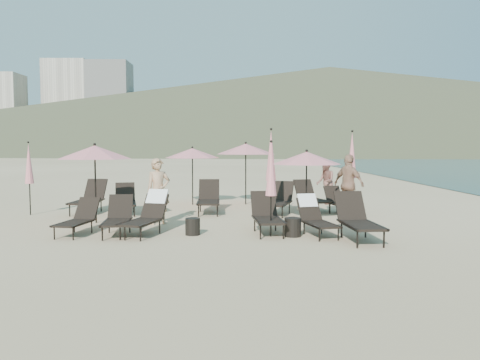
{
  "coord_description": "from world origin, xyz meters",
  "views": [
    {
      "loc": [
        -0.55,
        -11.15,
        2.12
      ],
      "look_at": [
        -0.49,
        3.5,
        1.1
      ],
      "focal_mm": 35.0,
      "sensor_mm": 36.0,
      "label": 1
    }
  ],
  "objects_px": {
    "lounger_6": "(89,198)",
    "umbrella_closed_2": "(29,164)",
    "umbrella_open_1": "(307,158)",
    "umbrella_closed_0": "(271,170)",
    "lounger_3": "(267,215)",
    "beachgoer_b": "(325,182)",
    "lounger_9": "(279,199)",
    "umbrella_open_0": "(95,152)",
    "beachgoer_a": "(158,191)",
    "umbrella_closed_1": "(352,156)",
    "lounger_2": "(147,214)",
    "lounger_7": "(125,200)",
    "umbrella_closed_3": "(271,156)",
    "lounger_1": "(118,217)",
    "side_table_1": "(293,227)",
    "umbrella_open_2": "(192,153)",
    "side_table_0": "(193,226)",
    "lounger_5": "(358,219)",
    "lounger_4": "(315,216)",
    "lounger_8": "(209,198)",
    "umbrella_open_3": "(246,149)",
    "lounger_0": "(78,218)",
    "beachgoer_c": "(349,184)",
    "lounger_10": "(311,197)",
    "lounger_11": "(339,201)"
  },
  "relations": [
    {
      "from": "beachgoer_b",
      "to": "lounger_9",
      "type": "bearing_deg",
      "value": -36.55
    },
    {
      "from": "lounger_10",
      "to": "lounger_5",
      "type": "bearing_deg",
      "value": -103.23
    },
    {
      "from": "lounger_7",
      "to": "beachgoer_c",
      "type": "height_order",
      "value": "beachgoer_c"
    },
    {
      "from": "lounger_9",
      "to": "umbrella_open_3",
      "type": "height_order",
      "value": "umbrella_open_3"
    },
    {
      "from": "umbrella_open_1",
      "to": "lounger_10",
      "type": "bearing_deg",
      "value": 78.25
    },
    {
      "from": "umbrella_open_1",
      "to": "beachgoer_a",
      "type": "height_order",
      "value": "umbrella_open_1"
    },
    {
      "from": "lounger_4",
      "to": "side_table_1",
      "type": "xyz_separation_m",
      "value": [
        -0.56,
        -0.18,
        -0.23
      ]
    },
    {
      "from": "lounger_3",
      "to": "umbrella_closed_0",
      "type": "distance_m",
      "value": 1.23
    },
    {
      "from": "side_table_1",
      "to": "beachgoer_a",
      "type": "height_order",
      "value": "beachgoer_a"
    },
    {
      "from": "lounger_3",
      "to": "umbrella_closed_0",
      "type": "bearing_deg",
      "value": -86.82
    },
    {
      "from": "lounger_5",
      "to": "umbrella_open_2",
      "type": "height_order",
      "value": "umbrella_open_2"
    },
    {
      "from": "umbrella_closed_0",
      "to": "side_table_0",
      "type": "bearing_deg",
      "value": 173.45
    },
    {
      "from": "lounger_4",
      "to": "umbrella_closed_0",
      "type": "xyz_separation_m",
      "value": [
        -1.09,
        -0.2,
        1.14
      ]
    },
    {
      "from": "lounger_3",
      "to": "lounger_8",
      "type": "distance_m",
      "value": 3.94
    },
    {
      "from": "lounger_11",
      "to": "lounger_0",
      "type": "bearing_deg",
      "value": -164.67
    },
    {
      "from": "umbrella_open_2",
      "to": "side_table_0",
      "type": "bearing_deg",
      "value": -84.49
    },
    {
      "from": "lounger_9",
      "to": "umbrella_open_3",
      "type": "distance_m",
      "value": 3.22
    },
    {
      "from": "lounger_2",
      "to": "lounger_7",
      "type": "height_order",
      "value": "lounger_2"
    },
    {
      "from": "lounger_0",
      "to": "beachgoer_b",
      "type": "xyz_separation_m",
      "value": [
        7.18,
        6.11,
        0.44
      ]
    },
    {
      "from": "umbrella_closed_3",
      "to": "side_table_1",
      "type": "height_order",
      "value": "umbrella_closed_3"
    },
    {
      "from": "lounger_7",
      "to": "umbrella_closed_3",
      "type": "xyz_separation_m",
      "value": [
        4.58,
        -1.14,
        1.43
      ]
    },
    {
      "from": "lounger_9",
      "to": "umbrella_closed_1",
      "type": "relative_size",
      "value": 0.7
    },
    {
      "from": "lounger_1",
      "to": "side_table_1",
      "type": "relative_size",
      "value": 3.71
    },
    {
      "from": "umbrella_open_2",
      "to": "side_table_0",
      "type": "distance_m",
      "value": 6.3
    },
    {
      "from": "lounger_0",
      "to": "umbrella_closed_0",
      "type": "xyz_separation_m",
      "value": [
        4.68,
        -0.3,
        1.2
      ]
    },
    {
      "from": "beachgoer_a",
      "to": "lounger_8",
      "type": "bearing_deg",
      "value": 33.58
    },
    {
      "from": "lounger_0",
      "to": "lounger_1",
      "type": "relative_size",
      "value": 0.93
    },
    {
      "from": "lounger_3",
      "to": "lounger_6",
      "type": "bearing_deg",
      "value": 141.53
    },
    {
      "from": "lounger_10",
      "to": "umbrella_closed_3",
      "type": "bearing_deg",
      "value": -145.37
    },
    {
      "from": "lounger_1",
      "to": "umbrella_closed_0",
      "type": "relative_size",
      "value": 0.72
    },
    {
      "from": "lounger_5",
      "to": "beachgoer_c",
      "type": "distance_m",
      "value": 4.3
    },
    {
      "from": "lounger_0",
      "to": "umbrella_closed_1",
      "type": "xyz_separation_m",
      "value": [
        7.55,
        3.61,
        1.46
      ]
    },
    {
      "from": "lounger_3",
      "to": "lounger_8",
      "type": "relative_size",
      "value": 0.96
    },
    {
      "from": "lounger_0",
      "to": "umbrella_open_1",
      "type": "relative_size",
      "value": 0.75
    },
    {
      "from": "lounger_7",
      "to": "umbrella_open_0",
      "type": "distance_m",
      "value": 2.4
    },
    {
      "from": "umbrella_open_0",
      "to": "beachgoer_a",
      "type": "relative_size",
      "value": 1.23
    },
    {
      "from": "umbrella_open_1",
      "to": "umbrella_closed_0",
      "type": "xyz_separation_m",
      "value": [
        -1.11,
        -1.87,
        -0.23
      ]
    },
    {
      "from": "lounger_1",
      "to": "umbrella_closed_1",
      "type": "height_order",
      "value": "umbrella_closed_1"
    },
    {
      "from": "umbrella_open_3",
      "to": "lounger_9",
      "type": "bearing_deg",
      "value": -68.64
    },
    {
      "from": "side_table_1",
      "to": "lounger_7",
      "type": "bearing_deg",
      "value": 142.03
    },
    {
      "from": "lounger_1",
      "to": "umbrella_closed_0",
      "type": "height_order",
      "value": "umbrella_closed_0"
    },
    {
      "from": "umbrella_closed_1",
      "to": "lounger_2",
      "type": "bearing_deg",
      "value": -148.7
    },
    {
      "from": "lounger_4",
      "to": "umbrella_open_2",
      "type": "xyz_separation_m",
      "value": [
        -3.56,
        6.06,
        1.46
      ]
    },
    {
      "from": "umbrella_open_0",
      "to": "side_table_0",
      "type": "bearing_deg",
      "value": -32.49
    },
    {
      "from": "lounger_6",
      "to": "lounger_8",
      "type": "xyz_separation_m",
      "value": [
        3.89,
        -0.08,
        -0.0
      ]
    },
    {
      "from": "umbrella_closed_0",
      "to": "umbrella_closed_2",
      "type": "height_order",
      "value": "umbrella_closed_2"
    },
    {
      "from": "lounger_6",
      "to": "umbrella_closed_2",
      "type": "relative_size",
      "value": 0.81
    },
    {
      "from": "lounger_4",
      "to": "beachgoer_b",
      "type": "height_order",
      "value": "beachgoer_b"
    },
    {
      "from": "umbrella_open_2",
      "to": "umbrella_closed_3",
      "type": "xyz_separation_m",
      "value": [
        2.65,
        -3.54,
        -0.04
      ]
    },
    {
      "from": "umbrella_open_1",
      "to": "umbrella_closed_0",
      "type": "distance_m",
      "value": 2.18
    }
  ]
}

